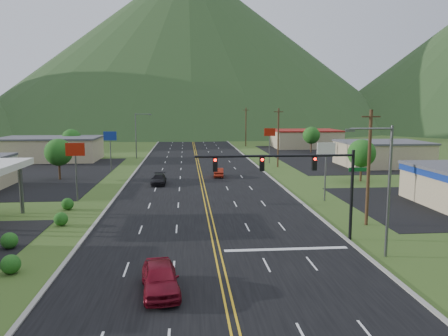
{
  "coord_description": "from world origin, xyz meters",
  "views": [
    {
      "loc": [
        -2.14,
        -17.86,
        10.23
      ],
      "look_at": [
        1.43,
        22.76,
        4.5
      ],
      "focal_mm": 35.0,
      "sensor_mm": 36.0,
      "label": 1
    }
  ],
  "objects": [
    {
      "name": "streetlight_east",
      "position": [
        11.18,
        10.0,
        5.18
      ],
      "size": [
        3.28,
        0.25,
        9.0
      ],
      "color": "#59595E",
      "rests_on": "ground"
    },
    {
      "name": "utility_pole_a",
      "position": [
        13.5,
        18.0,
        5.13
      ],
      "size": [
        1.6,
        0.28,
        10.0
      ],
      "color": "#382314",
      "rests_on": "ground"
    },
    {
      "name": "pole_sign_west_b",
      "position": [
        -14.0,
        52.0,
        5.05
      ],
      "size": [
        2.0,
        0.18,
        6.4
      ],
      "color": "#59595E",
      "rests_on": "ground"
    },
    {
      "name": "building_east_far",
      "position": [
        28.0,
        90.0,
        2.26
      ],
      "size": [
        16.4,
        12.4,
        4.5
      ],
      "color": "tan",
      "rests_on": "ground"
    },
    {
      "name": "tree_east_b",
      "position": [
        26.0,
        78.0,
        3.89
      ],
      "size": [
        3.84,
        3.84,
        5.82
      ],
      "color": "#382314",
      "rests_on": "ground"
    },
    {
      "name": "pole_sign_east_a",
      "position": [
        13.0,
        28.0,
        5.05
      ],
      "size": [
        2.0,
        0.18,
        6.4
      ],
      "color": "#59595E",
      "rests_on": "ground"
    },
    {
      "name": "utility_pole_d",
      "position": [
        13.5,
        135.0,
        5.13
      ],
      "size": [
        1.6,
        0.28,
        10.0
      ],
      "color": "#382314",
      "rests_on": "ground"
    },
    {
      "name": "car_red_far",
      "position": [
        2.61,
        45.26,
        0.66
      ],
      "size": [
        1.69,
        4.11,
        1.33
      ],
      "primitive_type": "imported",
      "rotation": [
        0.0,
        0.0,
        3.07
      ],
      "color": "maroon",
      "rests_on": "ground"
    },
    {
      "name": "building_west_far",
      "position": [
        -28.0,
        68.0,
        2.26
      ],
      "size": [
        18.4,
        11.4,
        4.5
      ],
      "color": "tan",
      "rests_on": "ground"
    },
    {
      "name": "tree_east_a",
      "position": [
        22.0,
        40.0,
        3.89
      ],
      "size": [
        3.84,
        3.84,
        5.82
      ],
      "color": "#382314",
      "rests_on": "ground"
    },
    {
      "name": "car_dark_mid",
      "position": [
        -5.76,
        39.56,
        0.67
      ],
      "size": [
        1.93,
        4.61,
        1.33
      ],
      "primitive_type": "imported",
      "rotation": [
        0.0,
        0.0,
        -0.01
      ],
      "color": "black",
      "rests_on": "ground"
    },
    {
      "name": "traffic_signal",
      "position": [
        6.48,
        14.0,
        5.33
      ],
      "size": [
        13.1,
        0.43,
        7.0
      ],
      "color": "black",
      "rests_on": "ground"
    },
    {
      "name": "tree_west_a",
      "position": [
        -20.0,
        45.0,
        3.89
      ],
      "size": [
        3.84,
        3.84,
        5.82
      ],
      "color": "#382314",
      "rests_on": "ground"
    },
    {
      "name": "building_east_mid",
      "position": [
        32.0,
        55.0,
        2.16
      ],
      "size": [
        14.4,
        11.4,
        4.3
      ],
      "color": "tan",
      "rests_on": "ground"
    },
    {
      "name": "utility_pole_b",
      "position": [
        13.5,
        55.0,
        5.13
      ],
      "size": [
        1.6,
        0.28,
        10.0
      ],
      "color": "#382314",
      "rests_on": "ground"
    },
    {
      "name": "tree_west_b",
      "position": [
        -25.0,
        72.0,
        3.89
      ],
      "size": [
        3.84,
        3.84,
        5.82
      ],
      "color": "#382314",
      "rests_on": "ground"
    },
    {
      "name": "pole_sign_west_a",
      "position": [
        -14.0,
        30.0,
        5.05
      ],
      "size": [
        2.0,
        0.18,
        6.4
      ],
      "color": "#59595E",
      "rests_on": "ground"
    },
    {
      "name": "utility_pole_c",
      "position": [
        13.5,
        95.0,
        5.13
      ],
      "size": [
        1.6,
        0.28,
        10.0
      ],
      "color": "#382314",
      "rests_on": "ground"
    },
    {
      "name": "streetlight_west",
      "position": [
        -11.68,
        70.0,
        5.18
      ],
      "size": [
        3.28,
        0.25,
        9.0
      ],
      "color": "#59595E",
      "rests_on": "ground"
    },
    {
      "name": "mountain_n",
      "position": [
        0.0,
        220.0,
        42.5
      ],
      "size": [
        220.0,
        220.0,
        85.0
      ],
      "primitive_type": "cone",
      "color": "#22391A",
      "rests_on": "ground"
    },
    {
      "name": "car_red_near",
      "position": [
        -3.64,
        5.34,
        0.83
      ],
      "size": [
        2.55,
        5.1,
        1.67
      ],
      "primitive_type": "imported",
      "rotation": [
        0.0,
        0.0,
        0.12
      ],
      "color": "maroon",
      "rests_on": "ground"
    },
    {
      "name": "pole_sign_east_b",
      "position": [
        13.0,
        60.0,
        5.05
      ],
      "size": [
        2.0,
        0.18,
        6.4
      ],
      "color": "#59595E",
      "rests_on": "ground"
    }
  ]
}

